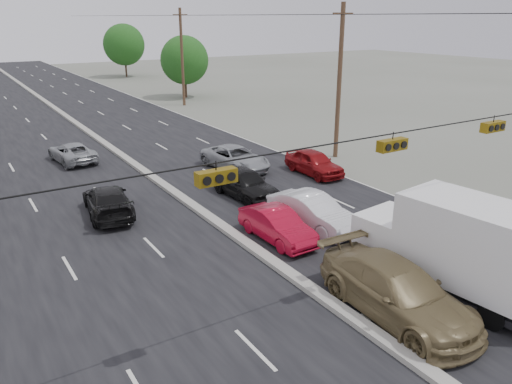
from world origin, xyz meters
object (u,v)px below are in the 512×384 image
Objects in this scene: utility_pole_right_c at (182,57)px; oncoming_near at (108,201)px; box_truck at (456,246)px; queue_car_b at (313,212)px; tree_right_mid at (184,60)px; red_sedan at (277,226)px; tan_sedan at (397,291)px; queue_car_e at (314,163)px; queue_car_a at (245,183)px; oncoming_far at (72,153)px; queue_car_c at (235,158)px; tree_right_far at (124,45)px; utility_pole_right_b at (339,81)px.

utility_pole_right_c is 32.20m from oncoming_near.
box_truck is 1.50× the size of queue_car_b.
tree_right_mid is 1.73× the size of red_sedan.
tan_sedan is at bearing -106.52° from tree_right_mid.
queue_car_e is (4.56, 13.41, -1.03)m from box_truck.
queue_car_a is 1.07× the size of queue_car_e.
box_truck is 25.18m from oncoming_far.
oncoming_near is at bearing -166.33° from queue_car_c.
box_truck is 16.98m from queue_car_c.
tree_right_far is 50.72m from oncoming_far.
utility_pole_right_c is 23.36m from oncoming_far.
utility_pole_right_c reaches higher than tan_sedan.
queue_car_e is at bearing 131.93° from oncoming_far.
tan_sedan is at bearing 173.07° from box_truck.
oncoming_near is 10.62m from oncoming_far.
tree_right_far reaches higher than box_truck.
queue_car_c is at bearing -151.58° from oncoming_near.
tree_right_far reaches higher than queue_car_a.
tree_right_far is 1.38× the size of tan_sedan.
utility_pole_right_b is 1.95× the size of queue_car_c.
utility_pole_right_b is at bearing -93.64° from tree_right_far.
queue_car_b is 0.96× the size of oncoming_near.
queue_car_c is at bearing -108.75° from tree_right_mid.
oncoming_far is (-4.54, 17.34, -0.04)m from red_sedan.
utility_pole_right_b is 2.42× the size of red_sedan.
red_sedan is at bearing 135.80° from oncoming_near.
tree_right_mid is at bearing 85.24° from utility_pole_right_b.
tree_right_far is at bearing 74.12° from queue_car_a.
utility_pole_right_c is 25.42m from queue_car_c.
queue_car_a is at bearing -121.49° from queue_car_c.
queue_car_e is at bearing -97.27° from tree_right_far.
queue_car_e reaches higher than red_sedan.
box_truck is at bearing -117.88° from utility_pole_right_b.
utility_pole_right_c is 1.42× the size of box_truck.
queue_car_b reaches higher than oncoming_far.
box_truck is at bearing -92.19° from queue_car_b.
oncoming_far is (-18.14, -21.77, -3.69)m from tree_right_mid.
tan_sedan reaches higher than queue_car_a.
red_sedan is at bearing -108.02° from utility_pole_right_c.
tree_right_mid is 40.69m from queue_car_b.
utility_pole_right_c is 30.20m from tree_right_far.
box_truck is 1.52× the size of queue_car_a.
oncoming_far is (-11.81, 10.68, -0.10)m from queue_car_e.
queue_car_c is at bearing 68.21° from red_sedan.
box_truck reaches higher than queue_car_a.
utility_pole_right_b is 1.23× the size of tree_right_far.
queue_car_b is at bearing -87.85° from queue_car_a.
queue_car_c is at bearing 73.25° from queue_car_b.
red_sedan is 9.86m from queue_car_e.
utility_pole_right_b is at bearing 146.31° from oncoming_far.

